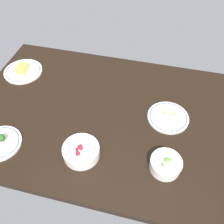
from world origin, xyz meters
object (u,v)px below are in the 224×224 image
bowl_peas (166,164)px  plate_cheese (23,71)px  plate_eggs (168,117)px  bowl_berries (81,151)px

bowl_peas → plate_cheese: (90.31, -44.08, -2.03)cm
bowl_peas → plate_eggs: size_ratio=0.65×
plate_eggs → bowl_peas: bearing=92.2°
bowl_peas → bowl_berries: 37.32cm
plate_eggs → bowl_berries: (36.12, 31.08, 2.13)cm
plate_eggs → plate_cheese: 90.53cm
bowl_berries → plate_eggs: bearing=-139.3°
bowl_peas → bowl_berries: bearing=3.7°
plate_eggs → bowl_berries: size_ratio=1.26×
bowl_peas → plate_cheese: bowl_peas is taller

